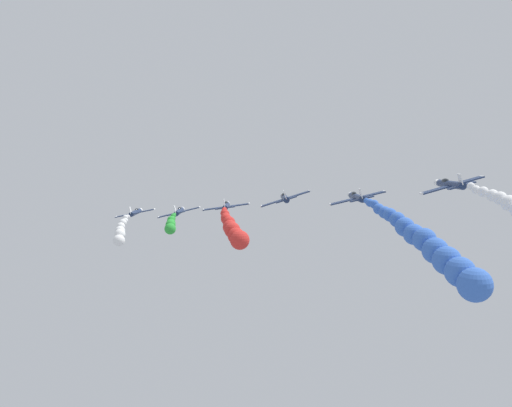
# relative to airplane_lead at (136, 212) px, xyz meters

# --- Properties ---
(airplane_lead) EXTENTS (9.44, 10.35, 2.97)m
(airplane_lead) POSITION_rel_airplane_lead_xyz_m (0.00, 0.00, 0.00)
(airplane_lead) COLOR navy
(smoke_trail_lead) EXTENTS (3.65, 17.23, 4.67)m
(smoke_trail_lead) POSITION_rel_airplane_lead_xyz_m (1.18, -18.72, -1.90)
(smoke_trail_lead) COLOR white
(airplane_left_inner) EXTENTS (9.37, 10.35, 3.15)m
(airplane_left_inner) POSITION_rel_airplane_lead_xyz_m (11.64, -9.38, 1.17)
(airplane_left_inner) COLOR navy
(smoke_trail_left_inner) EXTENTS (2.43, 11.55, 3.03)m
(smoke_trail_left_inner) POSITION_rel_airplane_lead_xyz_m (12.07, -23.72, 0.20)
(smoke_trail_left_inner) COLOR green
(airplane_right_inner) EXTENTS (9.52, 10.35, 2.68)m
(airplane_right_inner) POSITION_rel_airplane_lead_xyz_m (22.41, -18.69, 3.25)
(airplane_right_inner) COLOR navy
(smoke_trail_right_inner) EXTENTS (5.34, 19.15, 5.04)m
(smoke_trail_right_inner) POSITION_rel_airplane_lead_xyz_m (24.48, -38.54, 1.19)
(smoke_trail_right_inner) COLOR red
(airplane_left_outer) EXTENTS (9.22, 10.35, 3.42)m
(airplane_left_outer) POSITION_rel_airplane_lead_xyz_m (33.65, -27.32, 5.53)
(airplane_left_outer) COLOR navy
(airplane_right_outer) EXTENTS (9.38, 10.35, 3.12)m
(airplane_right_outer) POSITION_rel_airplane_lead_xyz_m (45.11, -35.85, 6.32)
(airplane_right_outer) COLOR navy
(smoke_trail_right_outer) EXTENTS (7.28, 30.00, 8.51)m
(smoke_trail_right_outer) POSITION_rel_airplane_lead_xyz_m (48.35, -64.29, 2.29)
(smoke_trail_right_outer) COLOR blue
(airplane_trailing) EXTENTS (9.30, 10.35, 3.29)m
(airplane_trailing) POSITION_rel_airplane_lead_xyz_m (57.09, -45.44, 8.96)
(airplane_trailing) COLOR navy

